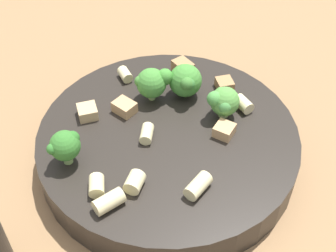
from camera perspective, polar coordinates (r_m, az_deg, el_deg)
The scene contains 18 objects.
ground_plane at distance 0.54m, azimuth 0.00°, elevation -3.73°, with size 2.00×2.00×0.00m, color #936D47.
pasta_bowl at distance 0.52m, azimuth 0.00°, elevation -2.07°, with size 0.29×0.29×0.04m.
broccoli_floret_0 at distance 0.53m, azimuth -1.87°, elevation 5.37°, with size 0.04×0.03×0.04m.
broccoli_floret_1 at distance 0.47m, azimuth -12.38°, elevation -2.30°, with size 0.03×0.03×0.04m.
broccoli_floret_2 at distance 0.52m, azimuth 6.78°, elevation 2.99°, with size 0.04×0.04×0.04m.
broccoli_floret_3 at distance 0.54m, azimuth 2.11°, elevation 5.53°, with size 0.04×0.04×0.04m.
rigatoni_0 at distance 0.46m, azimuth -8.71°, elevation -7.18°, with size 0.02×0.02×0.02m, color beige.
rigatoni_1 at distance 0.54m, azimuth 9.19°, elevation 2.66°, with size 0.01×0.01×0.02m, color beige.
rigatoni_2 at distance 0.45m, azimuth -4.10°, elevation -6.85°, with size 0.02×0.02×0.02m, color beige.
rigatoni_3 at distance 0.50m, azimuth -2.61°, elevation -0.93°, with size 0.01×0.01×0.02m, color beige.
rigatoni_4 at distance 0.58m, azimuth -5.25°, elevation 6.27°, with size 0.01×0.01×0.02m, color beige.
rigatoni_5 at distance 0.44m, azimuth -7.22°, elevation -9.12°, with size 0.02×0.02×0.03m, color beige.
rigatoni_6 at distance 0.45m, azimuth 3.69°, elevation -7.29°, with size 0.02×0.02×0.03m, color beige.
chicken_chunk_0 at distance 0.51m, azimuth 6.87°, elevation -0.52°, with size 0.02×0.02×0.01m, color tan.
chicken_chunk_1 at distance 0.53m, azimuth -9.79°, elevation 1.71°, with size 0.02×0.02×0.01m, color tan.
chicken_chunk_2 at distance 0.56m, azimuth 6.90°, elevation 5.06°, with size 0.02×0.02×0.01m, color #A87A4C.
chicken_chunk_3 at distance 0.58m, azimuth 1.82°, elevation 7.14°, with size 0.02×0.02×0.02m, color #A87A4C.
chicken_chunk_4 at distance 0.53m, azimuth -5.32°, elevation 2.29°, with size 0.02×0.02×0.01m, color tan.
Camera 1 is at (-0.02, -0.36, 0.40)m, focal length 50.00 mm.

